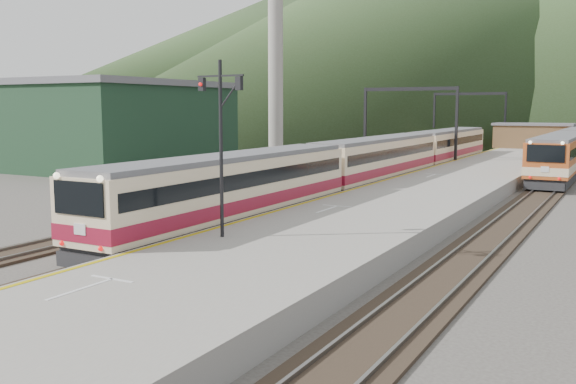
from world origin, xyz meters
The scene contains 15 objects.
track_main centered at (0.00, 40.00, 0.07)m, with size 2.60×200.00×0.23m.
track_far centered at (-5.00, 40.00, 0.07)m, with size 2.60×200.00×0.23m.
track_second centered at (11.50, 40.00, 0.07)m, with size 2.60×200.00×0.23m.
platform centered at (5.60, 38.00, 0.50)m, with size 8.00×100.00×1.00m, color gray.
gantry_near centered at (-2.85, 55.00, 5.59)m, with size 9.55×0.25×8.00m.
gantry_far centered at (-2.85, 80.00, 5.59)m, with size 9.55×0.25×8.00m.
warehouse centered at (-28.00, 42.00, 4.32)m, with size 14.50×20.50×8.60m.
smokestack centered at (-22.00, 62.00, 15.00)m, with size 1.80×1.80×30.00m, color #9E998E.
station_shed centered at (5.60, 78.00, 2.57)m, with size 9.40×4.40×3.10m.
hill_a centered at (-40.00, 190.00, 30.00)m, with size 180.00×180.00×60.00m, color #2E441E.
hill_d centered at (-120.00, 240.00, 27.50)m, with size 200.00×200.00×55.00m, color #2E441E.
main_train centered at (0.00, 39.20, 1.99)m, with size 2.88×59.15×3.52m.
signal_mast centered at (3.11, 13.89, 5.14)m, with size 2.20×0.35×6.78m.
short_signal_b centered at (-2.73, 27.76, 1.46)m, with size 0.26×0.22×2.27m.
short_signal_c centered at (-6.59, 22.92, 1.46)m, with size 0.25×0.21×2.27m.
Camera 1 is at (17.11, -6.37, 5.99)m, focal length 40.00 mm.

